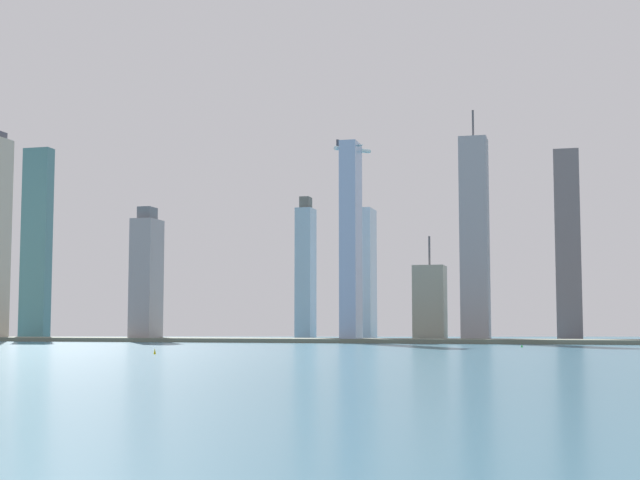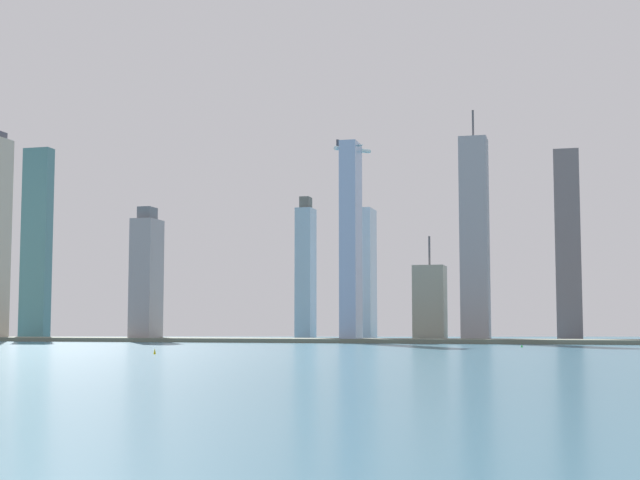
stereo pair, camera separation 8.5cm
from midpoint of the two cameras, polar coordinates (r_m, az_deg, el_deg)
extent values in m
cube|color=slate|center=(695.05, 1.21, -6.15)|extent=(958.88, 45.90, 3.04)
cube|color=#84A7BD|center=(790.76, -0.88, -2.09)|extent=(13.65, 20.45, 111.57)
cube|color=#565B56|center=(796.26, -0.87, 2.28)|extent=(8.19, 12.27, 9.89)
cube|color=#417176|center=(874.92, -16.91, -0.18)|extent=(25.12, 12.60, 171.79)
cube|color=#8DA3C8|center=(693.43, 1.89, -0.11)|extent=(12.40, 24.06, 149.25)
cube|color=slate|center=(759.25, 14.89, -0.30)|extent=(19.52, 17.75, 151.07)
cube|color=gray|center=(721.68, 6.73, -3.88)|extent=(23.75, 24.74, 58.34)
cylinder|color=#4C4C51|center=(723.65, 6.69, -0.67)|extent=(1.60, 1.60, 22.85)
cube|color=gray|center=(751.92, -10.55, -2.43)|extent=(18.11, 26.13, 96.48)
cube|color=slate|center=(756.18, -10.48, 1.60)|extent=(10.87, 15.68, 9.82)
cube|color=gray|center=(715.54, 9.42, 0.04)|extent=(20.77, 22.42, 155.12)
cylinder|color=#4C4C51|center=(728.71, 9.32, 6.99)|extent=(1.60, 1.60, 21.85)
cube|color=#99B3C8|center=(768.34, 2.68, -2.12)|extent=(17.02, 27.36, 108.32)
cone|color=yellow|center=(441.47, -10.05, -6.69)|extent=(1.18, 1.18, 2.87)
cone|color=green|center=(574.90, 12.22, -6.33)|extent=(1.41, 1.41, 1.59)
cylinder|color=silver|center=(710.25, 1.98, 5.53)|extent=(24.09, 22.34, 3.21)
sphere|color=silver|center=(717.56, 3.02, 5.43)|extent=(3.21, 3.21, 3.21)
cube|color=silver|center=(710.52, 1.98, 5.65)|extent=(20.56, 22.11, 0.50)
cube|color=silver|center=(704.39, 1.10, 5.66)|extent=(8.06, 8.53, 0.40)
cube|color=#2D333D|center=(705.07, 1.10, 5.95)|extent=(2.07, 1.95, 5.00)
camera|label=1|loc=(0.04, -90.00, 0.00)|focal=52.44mm
camera|label=2|loc=(0.04, 90.00, 0.00)|focal=52.44mm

